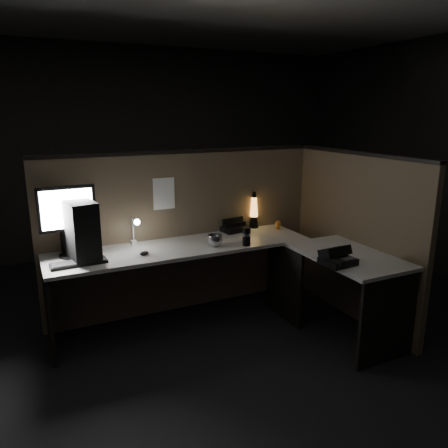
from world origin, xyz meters
name	(u,v)px	position (x,y,z in m)	size (l,w,h in m)	color
floor	(228,350)	(0.00, 0.00, 0.00)	(6.00, 6.00, 0.00)	black
room_shell	(228,147)	(0.00, 0.00, 1.62)	(6.00, 6.00, 6.00)	silver
partition_back	(185,233)	(0.00, 0.93, 0.75)	(2.66, 0.06, 1.50)	brown
partition_right	(354,238)	(1.33, 0.10, 0.75)	(0.06, 1.66, 1.50)	brown
desk	(234,269)	(0.18, 0.25, 0.58)	(2.60, 1.60, 0.73)	beige
pc_tower	(79,229)	(-0.99, 0.66, 0.96)	(0.20, 0.45, 0.47)	black
monitor	(67,214)	(-1.06, 0.74, 1.08)	(0.45, 0.19, 0.57)	black
keyboard	(79,263)	(-1.03, 0.50, 0.74)	(0.42, 0.14, 0.02)	black
mouse	(144,253)	(-0.52, 0.50, 0.75)	(0.08, 0.06, 0.03)	black
clip_lamp	(135,230)	(-0.52, 0.76, 0.88)	(0.05, 0.20, 0.26)	white
organizer	(233,226)	(0.48, 0.86, 0.77)	(0.27, 0.25, 0.19)	black
lava_lamp	(254,213)	(0.72, 0.88, 0.88)	(0.10, 0.10, 0.36)	black
travel_mug	(247,236)	(0.36, 0.37, 0.81)	(0.07, 0.07, 0.16)	black
steel_mug	(215,241)	(0.10, 0.47, 0.78)	(0.13, 0.13, 0.10)	#B1B1B8
figurine	(278,224)	(0.91, 0.72, 0.78)	(0.06, 0.06, 0.06)	orange
pinned_paper	(164,194)	(-0.21, 0.90, 1.15)	(0.20, 0.00, 0.29)	white
desk_phone	(337,257)	(0.76, -0.35, 0.78)	(0.25, 0.26, 0.14)	black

